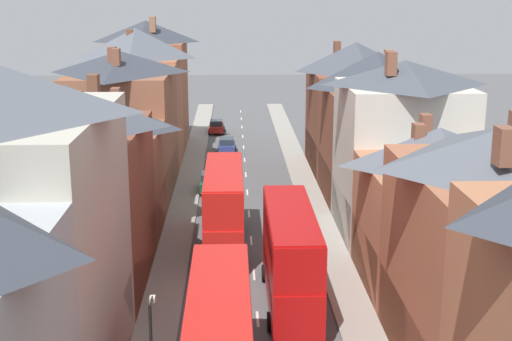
# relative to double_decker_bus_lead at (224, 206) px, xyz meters

# --- Properties ---
(pavement_left) EXTENTS (2.20, 104.00, 0.14)m
(pavement_left) POSITION_rel_double_decker_bus_lead_xyz_m (-3.29, 9.25, -2.75)
(pavement_left) COLOR gray
(pavement_left) RESTS_ON ground
(pavement_right) EXTENTS (2.20, 104.00, 0.14)m
(pavement_right) POSITION_rel_double_decker_bus_lead_xyz_m (6.91, 9.25, -2.75)
(pavement_right) COLOR gray
(pavement_right) RESTS_ON ground
(centre_line_dashes) EXTENTS (0.14, 97.80, 0.01)m
(centre_line_dashes) POSITION_rel_double_decker_bus_lead_xyz_m (1.81, 7.25, -2.81)
(centre_line_dashes) COLOR silver
(centre_line_dashes) RESTS_ON ground
(terrace_row_left) EXTENTS (8.00, 78.02, 14.00)m
(terrace_row_left) POSITION_rel_double_decker_bus_lead_xyz_m (-8.38, -2.57, 3.40)
(terrace_row_left) COLOR silver
(terrace_row_left) RESTS_ON ground
(terrace_row_right) EXTENTS (8.00, 67.40, 14.26)m
(terrace_row_right) POSITION_rel_double_decker_bus_lead_xyz_m (11.99, -8.03, 3.18)
(terrace_row_right) COLOR #A36042
(terrace_row_right) RESTS_ON ground
(double_decker_bus_lead) EXTENTS (2.74, 10.80, 5.30)m
(double_decker_bus_lead) POSITION_rel_double_decker_bus_lead_xyz_m (0.00, 0.00, 0.00)
(double_decker_bus_lead) COLOR red
(double_decker_bus_lead) RESTS_ON ground
(double_decker_bus_mid_street) EXTENTS (2.74, 10.80, 5.30)m
(double_decker_bus_mid_street) POSITION_rel_double_decker_bus_lead_xyz_m (3.60, -9.13, 0.00)
(double_decker_bus_mid_street) COLOR #B70F0F
(double_decker_bus_mid_street) RESTS_ON ground
(car_near_blue) EXTENTS (1.90, 3.81, 1.70)m
(car_near_blue) POSITION_rel_double_decker_bus_lead_xyz_m (-1.29, 13.53, -1.96)
(car_near_blue) COLOR #144728
(car_near_blue) RESTS_ON ground
(car_near_silver) EXTENTS (1.90, 3.84, 1.59)m
(car_near_silver) POSITION_rel_double_decker_bus_lead_xyz_m (-1.29, 39.44, -2.02)
(car_near_silver) COLOR maroon
(car_near_silver) RESTS_ON ground
(car_parked_left_a) EXTENTS (1.90, 4.24, 1.66)m
(car_parked_left_a) POSITION_rel_double_decker_bus_lead_xyz_m (4.91, 4.59, -1.98)
(car_parked_left_a) COLOR gray
(car_parked_left_a) RESTS_ON ground
(car_mid_black) EXTENTS (1.90, 3.95, 1.65)m
(car_mid_black) POSITION_rel_double_decker_bus_lead_xyz_m (0.01, 28.27, -1.99)
(car_mid_black) COLOR navy
(car_mid_black) RESTS_ON ground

